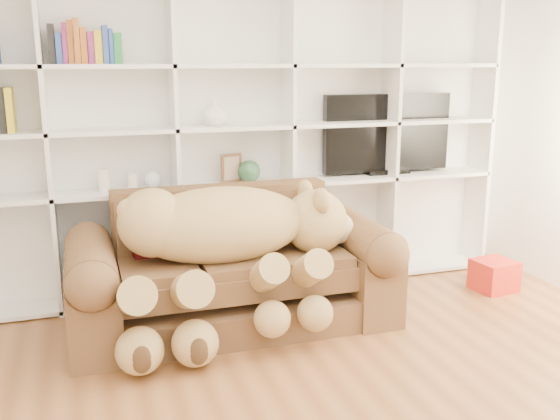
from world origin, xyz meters
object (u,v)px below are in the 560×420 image
object	(u,v)px
sofa	(232,275)
teddy_bear	(226,242)
tv	(387,134)
gift_box	(494,275)

from	to	relation	value
sofa	teddy_bear	world-z (taller)	teddy_bear
sofa	tv	xyz separation A→B (m)	(1.50, 0.67, 0.85)
gift_box	tv	bearing A→B (deg)	132.43
tv	teddy_bear	bearing A→B (deg)	-151.49
teddy_bear	tv	world-z (taller)	tv
sofa	tv	bearing A→B (deg)	24.26
teddy_bear	tv	size ratio (longest dim) A/B	1.53
teddy_bear	gift_box	world-z (taller)	teddy_bear
teddy_bear	gift_box	distance (m)	2.28
gift_box	tv	size ratio (longest dim) A/B	0.27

